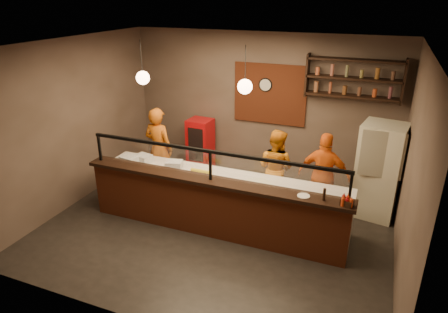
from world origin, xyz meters
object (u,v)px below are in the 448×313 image
at_px(cook_right, 324,175).
at_px(wall_clock, 266,85).
at_px(red_cooler, 200,145).
at_px(cook_mid, 276,168).
at_px(pizza_dough, 257,184).
at_px(cook_left, 159,148).
at_px(fridge, 379,171).
at_px(condiment_caddy, 347,203).
at_px(pepper_mill, 324,194).

bearing_deg(cook_right, wall_clock, -37.80).
xyz_separation_m(cook_right, red_cooler, (-3.01, 1.06, -0.20)).
bearing_deg(red_cooler, wall_clock, 16.03).
xyz_separation_m(cook_mid, red_cooler, (-2.07, 0.97, -0.16)).
bearing_deg(red_cooler, pizza_dough, -41.20).
xyz_separation_m(cook_left, fridge, (4.37, 0.49, 0.01)).
height_order(cook_mid, fridge, fridge).
distance_m(pizza_dough, condiment_caddy, 1.61).
height_order(fridge, pepper_mill, fridge).
bearing_deg(red_cooler, fridge, -5.69).
relative_size(red_cooler, condiment_caddy, 7.31).
distance_m(cook_right, pepper_mill, 1.48).
bearing_deg(pepper_mill, wall_clock, 122.28).
xyz_separation_m(wall_clock, pepper_mill, (1.76, -2.79, -0.94)).
relative_size(cook_right, pizza_dough, 3.38).
height_order(wall_clock, pepper_mill, wall_clock).
bearing_deg(fridge, cook_mid, -160.97).
height_order(red_cooler, pepper_mill, pepper_mill).
bearing_deg(red_cooler, cook_left, -106.68).
xyz_separation_m(wall_clock, fridge, (2.50, -0.97, -1.20)).
height_order(cook_right, condiment_caddy, cook_right).
height_order(fridge, condiment_caddy, fridge).
bearing_deg(condiment_caddy, wall_clock, 126.63).
distance_m(cook_mid, fridge, 1.90).
height_order(cook_left, condiment_caddy, cook_left).
bearing_deg(wall_clock, cook_left, -141.99).
relative_size(wall_clock, cook_mid, 0.19).
distance_m(wall_clock, red_cooler, 2.09).
bearing_deg(fridge, wall_clock, 168.33).
height_order(pizza_dough, pepper_mill, pepper_mill).
bearing_deg(fridge, pizza_dough, -135.20).
distance_m(wall_clock, cook_left, 2.66).
distance_m(red_cooler, pepper_mill, 4.08).
bearing_deg(cook_left, condiment_caddy, 166.10).
bearing_deg(pizza_dough, fridge, 35.23).
distance_m(fridge, pizza_dough, 2.35).
distance_m(red_cooler, pizza_dough, 2.87).
distance_m(cook_left, pepper_mill, 3.87).
xyz_separation_m(cook_right, pizza_dough, (-0.99, -0.96, 0.09)).
distance_m(wall_clock, pepper_mill, 3.43).
height_order(fridge, pizza_dough, fridge).
xyz_separation_m(wall_clock, cook_mid, (0.63, -1.28, -1.32)).
relative_size(pizza_dough, condiment_caddy, 2.84).
xyz_separation_m(fridge, pepper_mill, (-0.74, -1.82, 0.26)).
bearing_deg(cook_left, pizza_dough, 165.52).
distance_m(cook_right, fridge, 1.01).
height_order(wall_clock, condiment_caddy, wall_clock).
bearing_deg(pepper_mill, cook_right, 97.68).
distance_m(cook_right, condiment_caddy, 1.58).
bearing_deg(condiment_caddy, cook_mid, 133.61).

